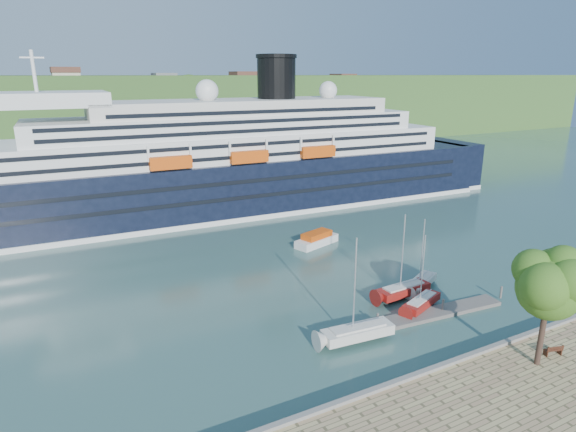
# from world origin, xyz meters

# --- Properties ---
(ground) EXTENTS (400.00, 400.00, 0.00)m
(ground) POSITION_xyz_m (0.00, 0.00, 0.00)
(ground) COLOR #2E534D
(ground) RESTS_ON ground
(far_hillside) EXTENTS (400.00, 50.00, 24.00)m
(far_hillside) POSITION_xyz_m (0.00, 145.00, 12.00)
(far_hillside) COLOR #345722
(far_hillside) RESTS_ON ground
(quay_coping) EXTENTS (220.00, 0.50, 0.30)m
(quay_coping) POSITION_xyz_m (0.00, -0.20, 1.15)
(quay_coping) COLOR slate
(quay_coping) RESTS_ON promenade
(cruise_ship) EXTENTS (124.69, 22.82, 27.87)m
(cruise_ship) POSITION_xyz_m (-3.08, 56.95, 13.93)
(cruise_ship) COLOR black
(cruise_ship) RESTS_ON ground
(park_bench) EXTENTS (1.78, 1.12, 1.06)m
(park_bench) POSITION_xyz_m (6.92, -3.28, 1.53)
(park_bench) COLOR #4A2415
(park_bench) RESTS_ON promenade
(promenade_tree) EXTENTS (6.77, 6.77, 11.21)m
(promenade_tree) POSITION_xyz_m (4.54, -3.53, 6.60)
(promenade_tree) COLOR #305A17
(promenade_tree) RESTS_ON promenade
(floating_pontoon) EXTENTS (18.38, 3.76, 0.41)m
(floating_pontoon) POSITION_xyz_m (3.54, 8.31, 0.20)
(floating_pontoon) COLOR slate
(floating_pontoon) RESTS_ON ground
(sailboat_white_near) EXTENTS (7.89, 2.80, 9.98)m
(sailboat_white_near) POSITION_xyz_m (-5.77, 7.65, 4.99)
(sailboat_white_near) COLOR silver
(sailboat_white_near) RESTS_ON ground
(sailboat_red) EXTENTS (6.53, 3.87, 8.15)m
(sailboat_red) POSITION_xyz_m (4.17, 9.84, 4.08)
(sailboat_red) COLOR maroon
(sailboat_red) RESTS_ON ground
(sailboat_white_far) EXTENTS (6.56, 4.46, 8.31)m
(sailboat_white_far) POSITION_xyz_m (7.69, 13.77, 4.16)
(sailboat_white_far) COLOR silver
(sailboat_white_far) RESTS_ON ground
(tender_launch) EXTENTS (7.64, 4.57, 2.00)m
(tender_launch) POSITION_xyz_m (4.68, 32.61, 1.00)
(tender_launch) COLOR #D44A0C
(tender_launch) RESTS_ON ground
(sailboat_extra) EXTENTS (7.41, 2.41, 9.45)m
(sailboat_extra) POSITION_xyz_m (4.26, 12.92, 4.72)
(sailboat_extra) COLOR maroon
(sailboat_extra) RESTS_ON ground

